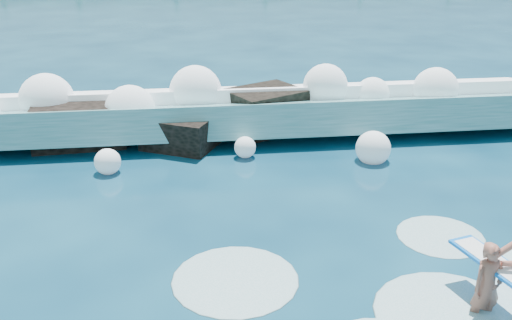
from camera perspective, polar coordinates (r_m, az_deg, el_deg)
The scene contains 6 objects.
ground at distance 11.56m, azimuth -6.26°, elevation -9.65°, with size 200.00×200.00×0.00m, color #082B42.
breaking_wave at distance 17.93m, azimuth -3.07°, elevation 4.51°, with size 20.12×3.06×1.73m.
rock_cluster at distance 17.75m, azimuth -8.80°, elevation 3.69°, with size 8.50×3.64×1.55m.
surfer_with_board at distance 10.47m, azimuth 22.44°, elevation -11.29°, with size 1.12×2.84×1.61m.
wave_spray at distance 17.72m, azimuth -3.83°, elevation 5.93°, with size 15.16×4.56×2.21m.
surf_foam at distance 10.83m, azimuth 16.09°, elevation -12.94°, with size 9.08×5.44×0.13m.
Camera 1 is at (0.03, -9.81, 6.11)m, focal length 40.00 mm.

